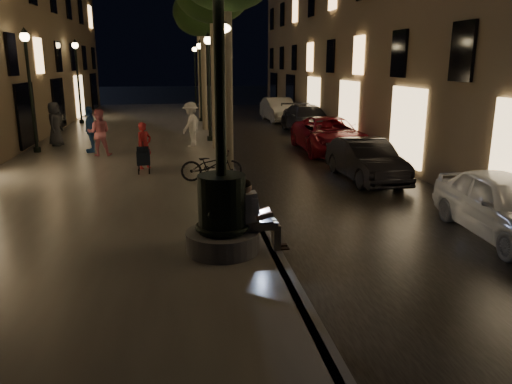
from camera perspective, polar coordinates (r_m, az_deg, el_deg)
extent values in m
plane|color=black|center=(22.36, -4.29, 5.01)|extent=(120.00, 120.00, 0.00)
cube|color=black|center=(22.79, 3.28, 5.24)|extent=(6.00, 45.00, 0.02)
cube|color=#645F58|center=(22.39, -14.59, 4.85)|extent=(8.00, 45.00, 0.20)
cube|color=#59595B|center=(22.34, -4.29, 5.26)|extent=(0.25, 45.00, 0.20)
cylinder|color=#59595B|center=(9.60, -3.83, -5.64)|extent=(1.40, 1.40, 0.40)
cylinder|color=black|center=(9.37, -3.91, -1.33)|extent=(0.90, 0.90, 1.10)
torus|color=black|center=(9.50, -3.86, -3.94)|extent=(1.04, 1.04, 0.10)
torus|color=black|center=(9.27, -3.95, 1.05)|extent=(0.89, 0.89, 0.09)
cylinder|color=black|center=(9.02, -4.15, 11.92)|extent=(0.20, 0.20, 3.20)
cube|color=tan|center=(9.56, -0.57, -3.81)|extent=(0.38, 0.25, 0.19)
cube|color=silver|center=(9.45, -0.96, -1.75)|extent=(0.48, 0.28, 0.60)
sphere|color=tan|center=(9.34, -1.17, 0.55)|extent=(0.22, 0.22, 0.22)
sphere|color=black|center=(9.33, -1.23, 0.80)|extent=(0.22, 0.22, 0.22)
cube|color=tan|center=(9.51, 1.03, -3.91)|extent=(0.49, 0.14, 0.15)
cube|color=tan|center=(9.69, 0.84, -3.56)|extent=(0.49, 0.14, 0.15)
cube|color=tan|center=(9.63, 2.40, -5.24)|extent=(0.14, 0.13, 0.50)
cube|color=tan|center=(9.81, 2.18, -4.87)|extent=(0.14, 0.13, 0.50)
cube|color=black|center=(9.74, 3.00, -6.49)|extent=(0.28, 0.11, 0.03)
cube|color=black|center=(9.91, 2.77, -6.10)|extent=(0.28, 0.11, 0.03)
cube|color=black|center=(9.58, 1.06, -3.25)|extent=(0.25, 0.35, 0.02)
cube|color=black|center=(9.52, 0.06, -2.63)|extent=(0.09, 0.35, 0.23)
cube|color=#B1CFFD|center=(9.52, 0.15, -2.62)|extent=(0.07, 0.32, 0.19)
cylinder|color=#6B604C|center=(15.09, -3.20, 10.73)|extent=(0.28, 0.28, 5.00)
cylinder|color=#6B604C|center=(21.06, -4.76, 11.94)|extent=(0.28, 0.28, 5.10)
cylinder|color=#6B604C|center=(27.04, -5.95, 12.29)|extent=(0.28, 0.28, 4.90)
ellipsoid|color=black|center=(27.13, -6.16, 19.80)|extent=(3.00, 3.00, 2.40)
cylinder|color=#6B604C|center=(33.03, -6.40, 12.95)|extent=(0.28, 0.28, 5.20)
ellipsoid|color=black|center=(33.13, -6.59, 19.35)|extent=(3.00, 3.00, 2.40)
cylinder|color=black|center=(15.43, -3.26, 1.80)|extent=(0.28, 0.28, 0.20)
cylinder|color=black|center=(15.11, -3.38, 9.59)|extent=(0.12, 0.12, 4.40)
sphere|color=#FFD88C|center=(15.08, -3.51, 18.14)|extent=(0.36, 0.36, 0.36)
cone|color=black|center=(15.09, -3.53, 19.09)|extent=(0.30, 0.30, 0.22)
cylinder|color=black|center=(23.28, -5.25, 6.12)|extent=(0.28, 0.28, 0.20)
cylinder|color=black|center=(23.06, -5.37, 11.29)|extent=(0.12, 0.12, 4.40)
sphere|color=#FFD88C|center=(23.04, -5.51, 16.88)|extent=(0.36, 0.36, 0.36)
cone|color=black|center=(23.05, -5.53, 17.50)|extent=(0.30, 0.30, 0.22)
cylinder|color=black|center=(31.20, -6.24, 8.25)|extent=(0.28, 0.28, 0.20)
cylinder|color=black|center=(31.04, -6.35, 12.11)|extent=(0.12, 0.12, 4.40)
sphere|color=#FFD88C|center=(31.03, -6.47, 16.26)|extent=(0.36, 0.36, 0.36)
cone|color=black|center=(31.03, -6.49, 16.72)|extent=(0.30, 0.30, 0.22)
cylinder|color=black|center=(39.15, -6.84, 9.52)|extent=(0.28, 0.28, 0.20)
cylinder|color=black|center=(39.03, -6.93, 12.59)|extent=(0.12, 0.12, 4.40)
sphere|color=#FFD88C|center=(39.02, -7.04, 15.89)|extent=(0.36, 0.36, 0.36)
cone|color=black|center=(39.02, -7.05, 16.26)|extent=(0.30, 0.30, 0.22)
cylinder|color=black|center=(21.99, -23.73, 4.45)|extent=(0.28, 0.28, 0.20)
cylinder|color=black|center=(21.76, -24.30, 9.89)|extent=(0.12, 0.12, 4.40)
sphere|color=#FFD88C|center=(21.74, -24.94, 15.78)|extent=(0.36, 0.36, 0.36)
cone|color=black|center=(21.75, -25.01, 16.44)|extent=(0.30, 0.30, 0.22)
cylinder|color=black|center=(31.67, -19.29, 7.62)|extent=(0.28, 0.28, 0.20)
cylinder|color=black|center=(31.51, -19.62, 11.40)|extent=(0.12, 0.12, 4.40)
sphere|color=#FFD88C|center=(31.50, -19.98, 15.48)|extent=(0.36, 0.36, 0.36)
cone|color=black|center=(31.51, -20.02, 15.93)|extent=(0.30, 0.30, 0.22)
cube|color=black|center=(16.72, -12.75, 3.90)|extent=(0.45, 0.72, 0.42)
cube|color=black|center=(16.35, -12.81, 4.65)|extent=(0.38, 0.18, 0.27)
cylinder|color=black|center=(16.53, -13.26, 2.27)|extent=(0.05, 0.19, 0.19)
cylinder|color=black|center=(16.52, -12.10, 2.33)|extent=(0.05, 0.19, 0.19)
cylinder|color=black|center=(17.07, -13.22, 2.66)|extent=(0.05, 0.19, 0.19)
cylinder|color=black|center=(17.07, -12.10, 2.72)|extent=(0.05, 0.19, 0.19)
cylinder|color=black|center=(17.02, -12.80, 5.35)|extent=(0.05, 0.42, 0.26)
imported|color=#AFB2B7|center=(12.08, 26.65, -1.38)|extent=(1.89, 4.25, 1.42)
imported|color=black|center=(16.43, 12.47, 3.57)|extent=(1.55, 4.08, 1.33)
imported|color=maroon|center=(21.36, 8.39, 6.44)|extent=(2.57, 5.34, 1.47)
imported|color=#2E2E33|center=(27.32, 5.89, 8.29)|extent=(2.23, 5.15, 1.48)
imported|color=#A2A19C|center=(32.45, 2.62, 9.37)|extent=(1.77, 4.64, 1.51)
imported|color=#B12328|center=(17.36, -12.66, 5.21)|extent=(0.68, 0.66, 1.57)
imported|color=#CA6B79|center=(20.20, -17.50, 6.51)|extent=(0.88, 0.69, 1.81)
imported|color=silver|center=(21.69, -7.44, 7.68)|extent=(1.22, 1.41, 1.89)
imported|color=#285293|center=(21.15, -18.42, 6.81)|extent=(0.68, 1.15, 1.83)
imported|color=#35363B|center=(23.36, -22.00, 7.23)|extent=(0.75, 1.01, 1.87)
imported|color=black|center=(15.24, -5.10, 3.10)|extent=(1.87, 0.66, 0.98)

